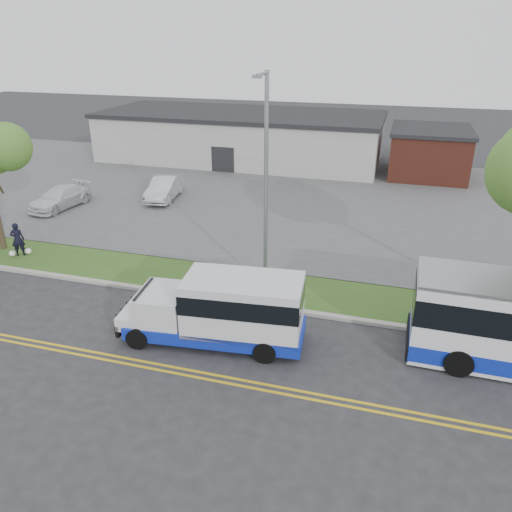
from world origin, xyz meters
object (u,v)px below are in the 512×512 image
(shuttle_bus, at_px, (225,308))
(streetlight_near, at_px, (266,180))
(pedestrian, at_px, (18,239))
(parked_car_a, at_px, (165,188))
(parked_car_b, at_px, (60,198))

(shuttle_bus, bearing_deg, streetlight_near, 80.03)
(pedestrian, relative_size, parked_car_a, 0.39)
(pedestrian, distance_m, parked_car_b, 7.96)
(parked_car_a, distance_m, parked_car_b, 6.96)
(shuttle_bus, relative_size, parked_car_b, 1.54)
(streetlight_near, relative_size, pedestrian, 5.24)
(parked_car_a, relative_size, parked_car_b, 0.99)
(shuttle_bus, relative_size, pedestrian, 4.02)
(shuttle_bus, bearing_deg, parked_car_b, 137.64)
(shuttle_bus, height_order, pedestrian, shuttle_bus)
(streetlight_near, relative_size, parked_car_a, 2.03)
(pedestrian, bearing_deg, parked_car_b, -99.34)
(streetlight_near, xyz_separation_m, parked_car_a, (-10.42, 11.08, -4.36))
(streetlight_near, height_order, parked_car_b, streetlight_near)
(pedestrian, distance_m, parked_car_a, 11.56)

